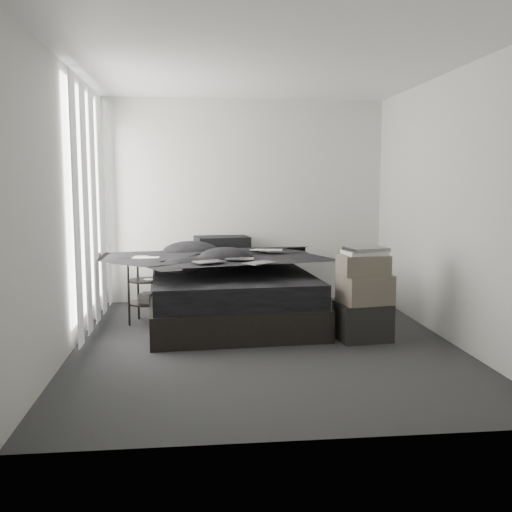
{
  "coord_description": "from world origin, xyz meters",
  "views": [
    {
      "loc": [
        -0.66,
        -5.31,
        1.54
      ],
      "look_at": [
        0.0,
        0.8,
        0.75
      ],
      "focal_mm": 40.0,
      "sensor_mm": 36.0,
      "label": 1
    }
  ],
  "objects": [
    {
      "name": "floor_books",
      "position": [
        -1.06,
        0.94,
        0.06
      ],
      "size": [
        0.18,
        0.21,
        0.12
      ],
      "primitive_type": "cube",
      "rotation": [
        0.0,
        0.0,
        0.41
      ],
      "color": "black",
      "rests_on": "floor"
    },
    {
      "name": "box_lower",
      "position": [
        0.98,
        0.04,
        0.18
      ],
      "size": [
        0.54,
        0.45,
        0.37
      ],
      "primitive_type": "cube",
      "rotation": [
        0.0,
        0.0,
        0.11
      ],
      "color": "black",
      "rests_on": "floor"
    },
    {
      "name": "box_mid",
      "position": [
        0.99,
        0.03,
        0.51
      ],
      "size": [
        0.53,
        0.45,
        0.28
      ],
      "primitive_type": "cube",
      "rotation": [
        0.0,
        0.0,
        0.18
      ],
      "color": "#5F574B",
      "rests_on": "box_lower"
    },
    {
      "name": "pillow_upper",
      "position": [
        -0.32,
        1.9,
        0.79
      ],
      "size": [
        0.72,
        0.55,
        0.15
      ],
      "primitive_type": "cube",
      "rotation": [
        0.0,
        0.0,
        0.17
      ],
      "color": "black",
      "rests_on": "pillow_lower"
    },
    {
      "name": "comic_a",
      "position": [
        -0.52,
        0.38,
        0.84
      ],
      "size": [
        0.35,
        0.3,
        0.01
      ],
      "primitive_type": "cube",
      "rotation": [
        0.0,
        0.0,
        0.45
      ],
      "color": "black",
      "rests_on": "duvet"
    },
    {
      "name": "window_left",
      "position": [
        -1.78,
        0.9,
        1.35
      ],
      "size": [
        0.02,
        2.0,
        2.3
      ],
      "primitive_type": "cube",
      "color": "white",
      "rests_on": "wall_left"
    },
    {
      "name": "side_stand",
      "position": [
        -1.2,
        0.96,
        0.36
      ],
      "size": [
        0.48,
        0.48,
        0.72
      ],
      "primitive_type": "cylinder",
      "rotation": [
        0.0,
        0.0,
        -0.25
      ],
      "color": "black",
      "rests_on": "floor"
    },
    {
      "name": "floor",
      "position": [
        0.0,
        0.0,
        0.0
      ],
      "size": [
        3.6,
        4.2,
        0.01
      ],
      "primitive_type": "cube",
      "color": "#2C2C2E",
      "rests_on": "ground"
    },
    {
      "name": "curtain_left",
      "position": [
        -1.73,
        0.9,
        1.28
      ],
      "size": [
        0.06,
        2.12,
        2.48
      ],
      "primitive_type": "cube",
      "color": "white",
      "rests_on": "wall_left"
    },
    {
      "name": "art_book_white",
      "position": [
        0.98,
        0.04,
        0.87
      ],
      "size": [
        0.41,
        0.35,
        0.04
      ],
      "primitive_type": "cube",
      "rotation": [
        0.0,
        0.0,
        0.11
      ],
      "color": "silver",
      "rests_on": "box_upper"
    },
    {
      "name": "wall_front",
      "position": [
        0.0,
        -2.1,
        1.3
      ],
      "size": [
        3.6,
        0.01,
        2.6
      ],
      "primitive_type": "cube",
      "color": "silver",
      "rests_on": "ground"
    },
    {
      "name": "wall_left",
      "position": [
        -1.8,
        0.0,
        1.3
      ],
      "size": [
        0.01,
        4.2,
        2.6
      ],
      "primitive_type": "cube",
      "color": "silver",
      "rests_on": "ground"
    },
    {
      "name": "pillow_lower",
      "position": [
        -0.4,
        1.91,
        0.64
      ],
      "size": [
        0.73,
        0.52,
        0.16
      ],
      "primitive_type": "cube",
      "rotation": [
        0.0,
        0.0,
        0.07
      ],
      "color": "black",
      "rests_on": "mattress"
    },
    {
      "name": "papers",
      "position": [
        -1.19,
        0.95,
        0.73
      ],
      "size": [
        0.29,
        0.23,
        0.01
      ],
      "primitive_type": "cube",
      "rotation": [
        0.0,
        0.0,
        -0.07
      ],
      "color": "white",
      "rests_on": "side_stand"
    },
    {
      "name": "bed",
      "position": [
        -0.28,
        1.02,
        0.16
      ],
      "size": [
        1.91,
        2.43,
        0.31
      ],
      "primitive_type": "cube",
      "rotation": [
        0.0,
        0.0,
        0.07
      ],
      "color": "black",
      "rests_on": "floor"
    },
    {
      "name": "comic_b",
      "position": [
        -0.2,
        0.57,
        0.84
      ],
      "size": [
        0.32,
        0.23,
        0.01
      ],
      "primitive_type": "cube",
      "rotation": [
        0.0,
        0.0,
        -0.14
      ],
      "color": "black",
      "rests_on": "duvet"
    },
    {
      "name": "laptop",
      "position": [
        0.14,
        1.1,
        0.85
      ],
      "size": [
        0.42,
        0.32,
        0.03
      ],
      "primitive_type": "imported",
      "rotation": [
        0.0,
        0.0,
        -0.25
      ],
      "color": "silver",
      "rests_on": "duvet"
    },
    {
      "name": "duvet",
      "position": [
        -0.28,
        0.96,
        0.7
      ],
      "size": [
        1.84,
        2.09,
        0.27
      ],
      "primitive_type": "imported",
      "rotation": [
        0.0,
        0.0,
        0.07
      ],
      "color": "black",
      "rests_on": "mattress"
    },
    {
      "name": "comic_c",
      "position": [
        -0.03,
        0.25,
        0.85
      ],
      "size": [
        0.35,
        0.33,
        0.01
      ],
      "primitive_type": "cube",
      "rotation": [
        0.0,
        0.0,
        0.68
      ],
      "color": "black",
      "rests_on": "duvet"
    },
    {
      "name": "box_upper",
      "position": [
        0.97,
        0.03,
        0.75
      ],
      "size": [
        0.47,
        0.39,
        0.2
      ],
      "primitive_type": "cube",
      "rotation": [
        0.0,
        0.0,
        0.06
      ],
      "color": "#5F574B",
      "rests_on": "box_mid"
    },
    {
      "name": "wall_right",
      "position": [
        1.8,
        0.0,
        1.3
      ],
      "size": [
        0.01,
        4.2,
        2.6
      ],
      "primitive_type": "cube",
      "color": "silver",
      "rests_on": "ground"
    },
    {
      "name": "wall_back",
      "position": [
        0.0,
        2.1,
        1.3
      ],
      "size": [
        3.6,
        0.01,
        2.6
      ],
      "primitive_type": "cube",
      "color": "silver",
      "rests_on": "ground"
    },
    {
      "name": "art_book_snake",
      "position": [
        0.99,
        0.03,
        0.9
      ],
      "size": [
        0.42,
        0.37,
        0.03
      ],
      "primitive_type": "cube",
      "rotation": [
        0.0,
        0.0,
        0.22
      ],
      "color": "silver",
      "rests_on": "art_book_white"
    },
    {
      "name": "mattress",
      "position": [
        -0.28,
        1.02,
        0.44
      ],
      "size": [
        1.83,
        2.36,
        0.25
      ],
      "primitive_type": "cube",
      "rotation": [
        0.0,
        0.0,
        0.07
      ],
      "color": "black",
      "rests_on": "bed"
    },
    {
      "name": "ceiling",
      "position": [
        0.0,
        0.0,
        2.6
      ],
      "size": [
        3.6,
        4.2,
        0.01
      ],
      "primitive_type": "cube",
      "color": "white",
      "rests_on": "ground"
    }
  ]
}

